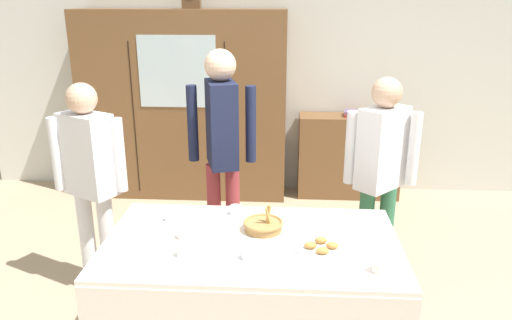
{
  "coord_description": "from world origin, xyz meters",
  "views": [
    {
      "loc": [
        0.18,
        -2.69,
        2.09
      ],
      "look_at": [
        0.0,
        0.2,
        1.12
      ],
      "focal_mm": 34.4,
      "sensor_mm": 36.0,
      "label": 1
    }
  ],
  "objects": [
    {
      "name": "back_wall",
      "position": [
        0.0,
        2.65,
        1.35
      ],
      "size": [
        6.4,
        0.1,
        2.7
      ],
      "primitive_type": "cube",
      "color": "silver",
      "rests_on": "ground"
    },
    {
      "name": "dining_table",
      "position": [
        0.0,
        -0.23,
        0.66
      ],
      "size": [
        1.67,
        0.95,
        0.77
      ],
      "color": "brown",
      "rests_on": "ground"
    },
    {
      "name": "wall_cabinet",
      "position": [
        -0.9,
        2.35,
        0.99
      ],
      "size": [
        2.16,
        0.46,
        1.97
      ],
      "color": "brown",
      "rests_on": "ground"
    },
    {
      "name": "bookshelf_low",
      "position": [
        0.87,
        2.41,
        0.45
      ],
      "size": [
        1.08,
        0.35,
        0.89
      ],
      "color": "brown",
      "rests_on": "ground"
    },
    {
      "name": "book_stack",
      "position": [
        0.87,
        2.41,
        0.92
      ],
      "size": [
        0.17,
        0.22,
        0.05
      ],
      "color": "#99332D",
      "rests_on": "bookshelf_low"
    },
    {
      "name": "tea_cup_far_right",
      "position": [
        -0.51,
        0.02,
        0.8
      ],
      "size": [
        0.13,
        0.13,
        0.06
      ],
      "color": "white",
      "rests_on": "dining_table"
    },
    {
      "name": "tea_cup_near_right",
      "position": [
        -0.38,
        -0.2,
        0.8
      ],
      "size": [
        0.13,
        0.13,
        0.06
      ],
      "color": "white",
      "rests_on": "dining_table"
    },
    {
      "name": "tea_cup_back_edge",
      "position": [
        0.67,
        -0.51,
        0.8
      ],
      "size": [
        0.13,
        0.13,
        0.06
      ],
      "color": "white",
      "rests_on": "dining_table"
    },
    {
      "name": "tea_cup_front_edge",
      "position": [
        0.0,
        -0.42,
        0.8
      ],
      "size": [
        0.13,
        0.13,
        0.06
      ],
      "color": "white",
      "rests_on": "dining_table"
    },
    {
      "name": "tea_cup_far_left",
      "position": [
        -0.12,
        0.13,
        0.8
      ],
      "size": [
        0.13,
        0.13,
        0.06
      ],
      "color": "white",
      "rests_on": "dining_table"
    },
    {
      "name": "tea_cup_mid_right",
      "position": [
        -0.35,
        -0.41,
        0.8
      ],
      "size": [
        0.13,
        0.13,
        0.06
      ],
      "color": "white",
      "rests_on": "dining_table"
    },
    {
      "name": "bread_basket",
      "position": [
        0.06,
        -0.07,
        0.81
      ],
      "size": [
        0.24,
        0.24,
        0.16
      ],
      "color": "#9E7542",
      "rests_on": "dining_table"
    },
    {
      "name": "pastry_plate",
      "position": [
        0.39,
        -0.29,
        0.79
      ],
      "size": [
        0.28,
        0.28,
        0.05
      ],
      "color": "white",
      "rests_on": "dining_table"
    },
    {
      "name": "spoon_far_right",
      "position": [
        0.19,
        -0.45,
        0.78
      ],
      "size": [
        0.12,
        0.02,
        0.01
      ],
      "color": "silver",
      "rests_on": "dining_table"
    },
    {
      "name": "spoon_far_left",
      "position": [
        -0.13,
        -0.23,
        0.78
      ],
      "size": [
        0.12,
        0.02,
        0.01
      ],
      "color": "silver",
      "rests_on": "dining_table"
    },
    {
      "name": "person_by_cabinet",
      "position": [
        -0.3,
        0.86,
        1.07
      ],
      "size": [
        0.52,
        0.4,
        1.74
      ],
      "color": "#933338",
      "rests_on": "ground"
    },
    {
      "name": "person_beside_shelf",
      "position": [
        0.87,
        0.66,
        0.95
      ],
      "size": [
        0.52,
        0.4,
        1.58
      ],
      "color": "#33704C",
      "rests_on": "ground"
    },
    {
      "name": "person_behind_table_left",
      "position": [
        -1.17,
        0.44,
        0.94
      ],
      "size": [
        0.52,
        0.35,
        1.55
      ],
      "color": "silver",
      "rests_on": "ground"
    }
  ]
}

